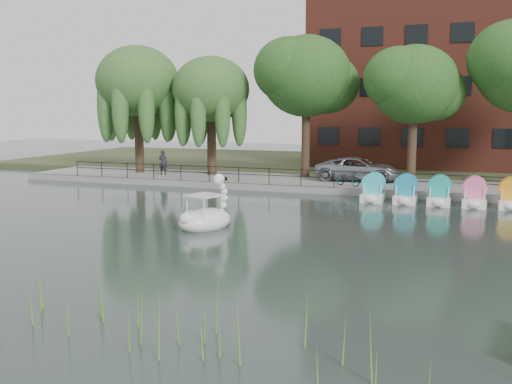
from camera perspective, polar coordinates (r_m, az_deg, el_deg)
The scene contains 16 objects.
ground_plane at distance 21.90m, azimuth -4.81°, elevation -4.72°, with size 120.00×120.00×0.00m, color #37423F.
promenade at distance 36.79m, azimuth 5.64°, elevation 0.86°, with size 40.00×6.00×0.40m, color gray.
kerb at distance 33.96m, azimuth 4.41°, elevation 0.26°, with size 40.00×0.25×0.40m, color gray.
land_strip at distance 50.40m, azimuth 9.58°, elevation 2.75°, with size 60.00×22.00×0.36m, color #47512D.
railing at distance 34.04m, azimuth 4.52°, elevation 1.88°, with size 32.00×0.05×1.00m.
apartment_building at distance 49.58m, azimuth 18.03°, elevation 13.01°, with size 20.00×10.07×18.00m.
willow_left at distance 42.11m, azimuth -11.77°, elevation 10.75°, with size 5.88×5.88×9.01m.
willow_mid at distance 39.95m, azimuth -4.52°, elevation 10.15°, with size 5.32×5.32×8.15m.
broadleaf_center at distance 38.74m, azimuth 5.07°, elevation 11.41°, with size 6.00×6.00×9.25m.
broadleaf_right at distance 37.02m, azimuth 15.55°, elevation 10.24°, with size 5.40×5.40×8.32m.
minivan at distance 36.87m, azimuth 10.18°, elevation 2.44°, with size 6.17×2.84×1.72m, color gray.
bicycle at distance 34.28m, azimuth 9.18°, elevation 1.43°, with size 1.72×0.60×1.00m, color gray.
pedestrian at distance 40.16m, azimuth -9.28°, elevation 3.12°, with size 0.71×0.48×1.98m, color black.
swan_boat at distance 23.93m, azimuth -5.00°, elevation -2.43°, with size 2.38×2.99×2.21m.
pedal_boat_row at distance 31.09m, azimuth 17.86°, elevation -0.10°, with size 7.95×1.70×1.40m.
reed_bank at distance 12.82m, azimuth -14.69°, elevation -11.63°, with size 24.00×2.40×1.20m.
Camera 1 is at (8.96, -19.37, 4.90)m, focal length 40.00 mm.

